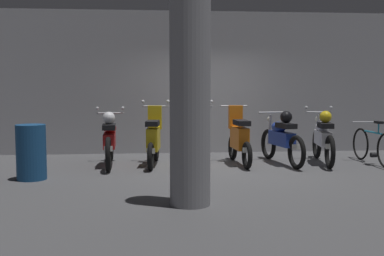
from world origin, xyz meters
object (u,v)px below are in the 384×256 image
Objects in this scene: motorbike_slot_4 at (282,138)px; motorbike_slot_2 at (197,139)px; trash_bin at (31,152)px; motorbike_slot_5 at (323,137)px; bicycle at (373,146)px; motorbike_slot_0 at (110,139)px; motorbike_slot_3 at (239,138)px; motorbike_slot_1 at (154,139)px; support_pillar at (190,81)px.

motorbike_slot_2 is at bearing -179.67° from motorbike_slot_4.
trash_bin is (-2.94, -1.20, -0.06)m from motorbike_slot_2.
motorbike_slot_5 is 1.12× the size of bicycle.
motorbike_slot_4 is at bearing -0.89° from motorbike_slot_0.
motorbike_slot_2 is at bearing -2.10° from motorbike_slot_0.
motorbike_slot_0 is at bearing 179.11° from motorbike_slot_4.
motorbike_slot_0 is 1.16× the size of motorbike_slot_3.
trash_bin is (-2.07, -1.28, -0.06)m from motorbike_slot_1.
motorbike_slot_1 is at bearing 178.83° from motorbike_slot_5.
motorbike_slot_3 is 0.87× the size of motorbike_slot_5.
bicycle is at bearing -3.02° from motorbike_slot_1.
motorbike_slot_3 is 3.99m from trash_bin.
motorbike_slot_0 is 3.45m from motorbike_slot_4.
motorbike_slot_1 is 0.87× the size of motorbike_slot_4.
motorbike_slot_1 is at bearing 176.98° from bicycle.
motorbike_slot_5 is (1.73, -0.04, 0.00)m from motorbike_slot_3.
motorbike_slot_0 reaches higher than trash_bin.
support_pillar is (-2.99, -3.14, 1.12)m from motorbike_slot_5.
motorbike_slot_0 is at bearing 177.65° from bicycle.
motorbike_slot_0 is 0.59× the size of support_pillar.
bicycle is at bearing 36.82° from support_pillar.
support_pillar is at bearing -97.46° from motorbike_slot_2.
motorbike_slot_4 is 3.95m from support_pillar.
motorbike_slot_5 is 1.01m from bicycle.
motorbike_slot_4 is 2.07× the size of trash_bin.
support_pillar is (-1.26, -3.18, 1.12)m from motorbike_slot_3.
motorbike_slot_1 is at bearing 98.09° from support_pillar.
motorbike_slot_3 is 2.72m from bicycle.
motorbike_slot_4 is at bearing 55.89° from support_pillar.
motorbike_slot_0 is 4.32m from motorbike_slot_5.
motorbike_slot_0 is 1.16× the size of motorbike_slot_1.
motorbike_slot_2 is at bearing -179.80° from motorbike_slot_5.
motorbike_slot_4 is at bearing 14.54° from trash_bin.
support_pillar reaches higher than trash_bin.
support_pillar is 3.39m from trash_bin.
motorbike_slot_1 is 2.58m from motorbike_slot_4.
support_pillar is (1.32, -3.19, 1.12)m from motorbike_slot_0.
trash_bin is (-1.20, -1.26, -0.06)m from motorbike_slot_0.
support_pillar is at bearing -37.39° from trash_bin.
motorbike_slot_1 reaches higher than motorbike_slot_5.
motorbike_slot_0 is 0.87m from motorbike_slot_1.
support_pillar is at bearing -143.18° from bicycle.
support_pillar is at bearing -124.11° from motorbike_slot_4.
trash_bin is at bearing 142.61° from support_pillar.
motorbike_slot_2 is 1.72m from motorbike_slot_4.
bicycle is 1.85× the size of trash_bin.
motorbike_slot_5 reaches higher than bicycle.
motorbike_slot_3 is at bearing 68.37° from support_pillar.
motorbike_slot_1 is 0.87× the size of motorbike_slot_5.
motorbike_slot_4 is (3.45, -0.05, -0.00)m from motorbike_slot_0.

